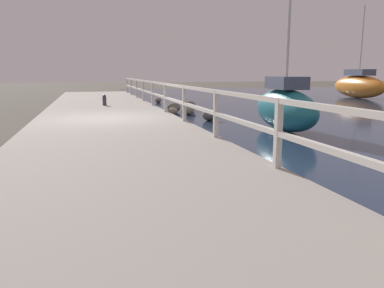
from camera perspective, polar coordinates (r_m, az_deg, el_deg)
name	(u,v)px	position (r m, az deg, el deg)	size (l,w,h in m)	color
ground_plane	(108,128)	(12.62, -12.63, 2.34)	(120.00, 120.00, 0.00)	#4C473D
dock_walkway	(108,123)	(12.60, -12.66, 3.12)	(4.63, 36.00, 0.34)	#9E998E
railing	(174,94)	(12.80, -2.80, 7.56)	(0.10, 32.50, 1.08)	silver
boulder_far_strip	(158,100)	(23.10, -5.17, 6.66)	(0.39, 0.35, 0.29)	slate
boulder_water_edge	(189,106)	(17.86, -0.47, 5.82)	(0.66, 0.60, 0.50)	#666056
boulder_mid_strip	(210,115)	(14.25, 2.73, 4.42)	(0.58, 0.52, 0.44)	#666056
boulder_upstream	(174,108)	(17.23, -2.78, 5.56)	(0.61, 0.55, 0.46)	#666056
boulder_near_dock	(188,110)	(16.31, -0.65, 5.21)	(0.56, 0.50, 0.42)	gray
boulder_downstream	(173,111)	(16.30, -2.96, 5.02)	(0.43, 0.39, 0.32)	gray
mooring_bollard	(104,100)	(17.53, -13.20, 6.55)	(0.17, 0.17, 0.48)	#333338
sailboat_teal	(285,108)	(12.09, 14.00, 5.41)	(1.44, 3.72, 5.04)	#1E707A
sailboat_orange	(358,86)	(29.94, 24.01, 8.13)	(2.17, 6.03, 6.46)	orange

